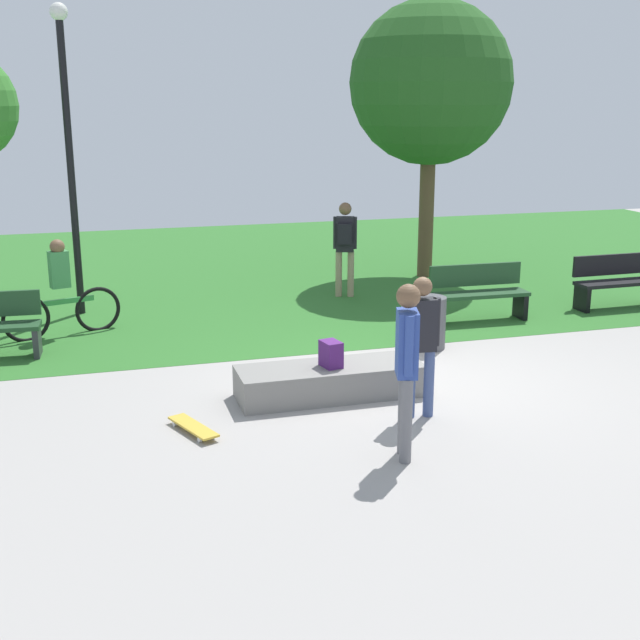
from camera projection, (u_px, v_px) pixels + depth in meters
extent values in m
plane|color=#9E9993|center=(409.00, 380.00, 10.68)|extent=(28.00, 28.00, 0.00)
cube|color=#2D6B28|center=(275.00, 267.00, 17.83)|extent=(26.60, 12.59, 0.01)
cube|color=gray|center=(330.00, 381.00, 10.05)|extent=(2.27, 0.75, 0.39)
cube|color=#4C1E66|center=(331.00, 354.00, 9.93)|extent=(0.25, 0.32, 0.32)
cylinder|color=slate|center=(406.00, 421.00, 8.16)|extent=(0.12, 0.12, 0.88)
cylinder|color=slate|center=(404.00, 413.00, 8.37)|extent=(0.12, 0.12, 0.88)
cube|color=#2D4799|center=(407.00, 344.00, 8.06)|extent=(0.28, 0.36, 0.66)
cylinder|color=#2D4799|center=(409.00, 346.00, 7.89)|extent=(0.09, 0.09, 0.61)
cylinder|color=#2D4799|center=(405.00, 336.00, 8.22)|extent=(0.09, 0.09, 0.61)
sphere|color=brown|center=(408.00, 296.00, 7.94)|extent=(0.24, 0.24, 0.24)
cylinder|color=#3F5184|center=(429.00, 383.00, 9.37)|extent=(0.12, 0.12, 0.79)
cylinder|color=#3F5184|center=(410.00, 384.00, 9.34)|extent=(0.12, 0.12, 0.79)
cube|color=black|center=(421.00, 325.00, 9.17)|extent=(0.34, 0.23, 0.59)
cylinder|color=black|center=(436.00, 322.00, 9.20)|extent=(0.09, 0.09, 0.55)
cylinder|color=black|center=(407.00, 323.00, 9.14)|extent=(0.09, 0.09, 0.55)
sphere|color=brown|center=(423.00, 287.00, 9.06)|extent=(0.21, 0.21, 0.21)
cube|color=gold|center=(193.00, 426.00, 8.98)|extent=(0.48, 0.82, 0.02)
cylinder|color=silver|center=(213.00, 436.00, 8.83)|extent=(0.05, 0.06, 0.06)
cylinder|color=silver|center=(200.00, 440.00, 8.73)|extent=(0.05, 0.06, 0.06)
cylinder|color=silver|center=(187.00, 421.00, 9.25)|extent=(0.05, 0.06, 0.06)
cylinder|color=silver|center=(175.00, 424.00, 9.16)|extent=(0.05, 0.06, 0.06)
cube|color=#2D2D33|center=(37.00, 340.00, 11.63)|extent=(0.11, 0.40, 0.45)
cube|color=#1E4223|center=(480.00, 294.00, 13.40)|extent=(1.61, 0.48, 0.06)
cube|color=#1E4223|center=(475.00, 275.00, 13.53)|extent=(1.60, 0.10, 0.36)
cube|color=black|center=(520.00, 305.00, 13.63)|extent=(0.09, 0.40, 0.45)
cube|color=black|center=(437.00, 311.00, 13.27)|extent=(0.09, 0.40, 0.45)
cube|color=black|center=(620.00, 283.00, 14.24)|extent=(1.61, 0.47, 0.06)
cube|color=black|center=(614.00, 264.00, 14.37)|extent=(1.60, 0.09, 0.36)
cube|color=black|center=(582.00, 298.00, 14.09)|extent=(0.09, 0.40, 0.45)
cylinder|color=brown|center=(427.00, 206.00, 16.58)|extent=(0.30, 0.30, 2.88)
sphere|color=#23561E|center=(431.00, 83.00, 15.96)|extent=(3.16, 3.16, 3.16)
cylinder|color=black|center=(71.00, 173.00, 13.39)|extent=(0.12, 0.12, 4.71)
sphere|color=silver|center=(59.00, 12.00, 12.75)|extent=(0.28, 0.28, 0.28)
cylinder|color=#4C4C51|center=(429.00, 323.00, 11.95)|extent=(0.49, 0.49, 0.76)
cylinder|color=tan|center=(339.00, 274.00, 15.10)|extent=(0.12, 0.12, 0.84)
cylinder|color=tan|center=(351.00, 274.00, 15.09)|extent=(0.12, 0.12, 0.84)
cube|color=black|center=(345.00, 234.00, 14.90)|extent=(0.37, 0.29, 0.63)
cylinder|color=black|center=(336.00, 233.00, 14.91)|extent=(0.09, 0.09, 0.58)
cylinder|color=black|center=(354.00, 233.00, 14.89)|extent=(0.09, 0.09, 0.58)
sphere|color=brown|center=(345.00, 209.00, 14.79)|extent=(0.23, 0.23, 0.23)
cube|color=black|center=(345.00, 234.00, 14.74)|extent=(0.30, 0.24, 0.36)
torus|color=black|center=(26.00, 319.00, 12.34)|extent=(0.71, 0.27, 0.72)
torus|color=black|center=(98.00, 309.00, 12.92)|extent=(0.71, 0.27, 0.72)
cube|color=#338C3F|center=(62.00, 302.00, 12.58)|extent=(0.96, 0.33, 0.08)
cube|color=#3F8C4C|center=(59.00, 269.00, 12.45)|extent=(0.32, 0.25, 0.56)
sphere|color=brown|center=(57.00, 247.00, 12.36)|extent=(0.22, 0.22, 0.22)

